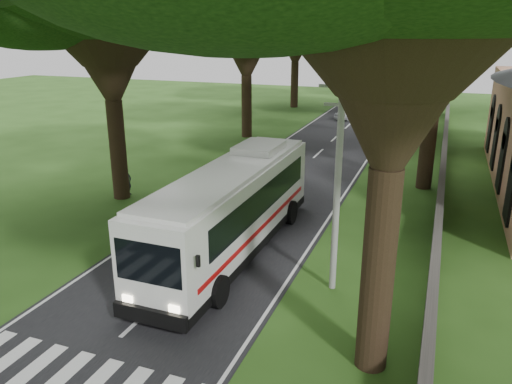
% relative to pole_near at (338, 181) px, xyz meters
% --- Properties ---
extents(ground, '(140.00, 140.00, 0.00)m').
position_rel_pole_near_xyz_m(ground, '(-5.50, -6.00, -4.18)').
color(ground, '#244714').
rests_on(ground, ground).
extents(road, '(8.00, 120.00, 0.04)m').
position_rel_pole_near_xyz_m(road, '(-5.50, 19.00, -4.17)').
color(road, black).
rests_on(road, ground).
extents(property_wall, '(0.35, 50.00, 1.20)m').
position_rel_pole_near_xyz_m(property_wall, '(3.50, 18.00, -3.58)').
color(property_wall, '#383533').
rests_on(property_wall, ground).
extents(pole_near, '(1.60, 0.24, 8.00)m').
position_rel_pole_near_xyz_m(pole_near, '(0.00, 0.00, 0.00)').
color(pole_near, gray).
rests_on(pole_near, ground).
extents(pole_mid, '(1.60, 0.24, 8.00)m').
position_rel_pole_near_xyz_m(pole_mid, '(0.00, 20.00, 0.00)').
color(pole_mid, gray).
rests_on(pole_mid, ground).
extents(pole_far, '(1.60, 0.24, 8.00)m').
position_rel_pole_near_xyz_m(pole_far, '(0.00, 40.00, 0.00)').
color(pole_far, gray).
rests_on(pole_far, ground).
extents(tree_l_midb, '(12.93, 12.93, 13.48)m').
position_rel_pole_near_xyz_m(tree_l_midb, '(-13.00, 24.00, 6.40)').
color(tree_l_midb, black).
rests_on(tree_l_midb, ground).
extents(tree_l_far, '(15.49, 15.49, 14.10)m').
position_rel_pole_near_xyz_m(tree_l_far, '(-14.00, 42.00, 6.56)').
color(tree_l_far, black).
rests_on(tree_l_far, ground).
extents(tree_r_far, '(12.80, 12.80, 14.96)m').
position_rel_pole_near_xyz_m(tree_r_far, '(3.00, 50.00, 7.86)').
color(tree_r_far, black).
rests_on(tree_r_far, ground).
extents(coach_bus, '(3.11, 12.81, 3.77)m').
position_rel_pole_near_xyz_m(coach_bus, '(-4.70, 1.63, -2.15)').
color(coach_bus, silver).
rests_on(coach_bus, ground).
extents(distant_car_a, '(2.45, 3.80, 1.20)m').
position_rel_pole_near_xyz_m(distant_car_a, '(-6.30, 35.67, -3.55)').
color(distant_car_a, '#B4B5B9').
rests_on(distant_car_a, road).
extents(distant_car_b, '(2.25, 3.75, 1.17)m').
position_rel_pole_near_xyz_m(distant_car_b, '(-8.50, 50.41, -3.57)').
color(distant_car_b, navy).
rests_on(distant_car_b, road).
extents(distant_car_c, '(3.21, 4.84, 1.30)m').
position_rel_pole_near_xyz_m(distant_car_c, '(-3.25, 57.77, -3.50)').
color(distant_car_c, maroon).
rests_on(distant_car_c, road).
extents(pedestrian, '(0.40, 0.59, 1.57)m').
position_rel_pole_near_xyz_m(pedestrian, '(-13.39, 6.48, -3.39)').
color(pedestrian, black).
rests_on(pedestrian, ground).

